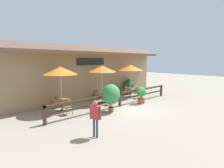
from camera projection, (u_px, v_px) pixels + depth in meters
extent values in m
plane|color=#9E937F|center=(132.00, 109.00, 11.08)|extent=(60.00, 60.00, 0.00)
cube|color=#997A56|center=(92.00, 77.00, 13.89)|extent=(14.00, 0.40, 3.60)
cube|color=brown|center=(96.00, 50.00, 13.21)|extent=(14.28, 1.48, 0.70)
cube|color=black|center=(91.00, 62.00, 13.40)|extent=(2.55, 0.04, 0.54)
cube|color=#3D2D1E|center=(120.00, 93.00, 11.72)|extent=(10.40, 0.14, 0.11)
cube|color=#3D2D1E|center=(120.00, 99.00, 11.78)|extent=(10.40, 0.10, 0.09)
cube|color=#3D2D1E|center=(44.00, 116.00, 8.32)|extent=(0.14, 0.14, 0.95)
cube|color=#3D2D1E|center=(120.00, 99.00, 11.78)|extent=(0.14, 0.14, 0.95)
cube|color=#3D2D1E|center=(161.00, 91.00, 15.23)|extent=(0.14, 0.14, 0.95)
cylinder|color=#B7B2A8|center=(61.00, 93.00, 10.51)|extent=(0.06, 0.06, 2.33)
cone|color=orange|center=(60.00, 71.00, 10.33)|extent=(2.04, 2.04, 0.47)
sphere|color=#B2ADA3|center=(60.00, 67.00, 10.30)|extent=(0.07, 0.07, 0.07)
cylinder|color=olive|center=(62.00, 100.00, 10.57)|extent=(1.04, 1.04, 0.05)
cylinder|color=#333333|center=(62.00, 106.00, 10.62)|extent=(0.07, 0.07, 0.67)
cylinder|color=#333333|center=(62.00, 111.00, 10.66)|extent=(0.57, 0.57, 0.03)
cube|color=brown|center=(68.00, 107.00, 9.95)|extent=(0.43, 0.43, 0.05)
cube|color=brown|center=(66.00, 103.00, 10.06)|extent=(0.40, 0.05, 0.40)
cylinder|color=#2D2D2D|center=(66.00, 112.00, 9.71)|extent=(0.04, 0.04, 0.43)
cylinder|color=#2D2D2D|center=(72.00, 111.00, 9.96)|extent=(0.04, 0.04, 0.43)
cylinder|color=#2D2D2D|center=(63.00, 111.00, 10.00)|extent=(0.04, 0.04, 0.43)
cylinder|color=#2D2D2D|center=(69.00, 110.00, 10.24)|extent=(0.04, 0.04, 0.43)
cube|color=brown|center=(55.00, 102.00, 11.21)|extent=(0.48, 0.48, 0.05)
cube|color=brown|center=(57.00, 99.00, 11.06)|extent=(0.40, 0.10, 0.40)
cylinder|color=#2D2D2D|center=(56.00, 104.00, 11.50)|extent=(0.04, 0.04, 0.43)
cylinder|color=#2D2D2D|center=(51.00, 106.00, 11.21)|extent=(0.04, 0.04, 0.43)
cylinder|color=#2D2D2D|center=(60.00, 105.00, 11.27)|extent=(0.04, 0.04, 0.43)
cylinder|color=#2D2D2D|center=(55.00, 106.00, 10.97)|extent=(0.04, 0.04, 0.43)
cylinder|color=#B7B2A8|center=(102.00, 87.00, 12.70)|extent=(0.06, 0.06, 2.33)
cone|color=orange|center=(102.00, 69.00, 12.52)|extent=(2.04, 2.04, 0.47)
sphere|color=#B2ADA3|center=(102.00, 66.00, 12.49)|extent=(0.07, 0.07, 0.07)
cylinder|color=olive|center=(102.00, 93.00, 12.76)|extent=(1.04, 1.04, 0.05)
cylinder|color=#333333|center=(102.00, 98.00, 12.81)|extent=(0.07, 0.07, 0.67)
cylinder|color=#333333|center=(102.00, 102.00, 12.85)|extent=(0.57, 0.57, 0.03)
cube|color=brown|center=(110.00, 99.00, 12.12)|extent=(0.43, 0.43, 0.05)
cube|color=brown|center=(108.00, 95.00, 12.22)|extent=(0.40, 0.05, 0.40)
cylinder|color=#2D2D2D|center=(110.00, 103.00, 11.88)|extent=(0.04, 0.04, 0.43)
cylinder|color=#2D2D2D|center=(113.00, 102.00, 12.15)|extent=(0.04, 0.04, 0.43)
cylinder|color=#2D2D2D|center=(106.00, 102.00, 12.15)|extent=(0.04, 0.04, 0.43)
cylinder|color=#2D2D2D|center=(110.00, 101.00, 12.42)|extent=(0.04, 0.04, 0.43)
cube|color=brown|center=(95.00, 95.00, 13.38)|extent=(0.48, 0.48, 0.05)
cube|color=brown|center=(96.00, 93.00, 13.20)|extent=(0.40, 0.09, 0.40)
cylinder|color=#2D2D2D|center=(96.00, 97.00, 13.68)|extent=(0.04, 0.04, 0.43)
cylinder|color=#2D2D2D|center=(91.00, 98.00, 13.46)|extent=(0.04, 0.04, 0.43)
cylinder|color=#2D2D2D|center=(98.00, 98.00, 13.36)|extent=(0.04, 0.04, 0.43)
cylinder|color=#2D2D2D|center=(94.00, 99.00, 13.15)|extent=(0.04, 0.04, 0.43)
cylinder|color=#B7B2A8|center=(130.00, 83.00, 14.73)|extent=(0.06, 0.06, 2.33)
cone|color=orange|center=(131.00, 68.00, 14.55)|extent=(2.04, 2.04, 0.47)
sphere|color=#B2ADA3|center=(131.00, 65.00, 14.52)|extent=(0.07, 0.07, 0.07)
cylinder|color=olive|center=(130.00, 89.00, 14.80)|extent=(1.04, 1.04, 0.05)
cylinder|color=#333333|center=(130.00, 93.00, 14.84)|extent=(0.07, 0.07, 0.67)
cylinder|color=#333333|center=(130.00, 97.00, 14.89)|extent=(0.57, 0.57, 0.03)
cube|color=brown|center=(138.00, 93.00, 14.21)|extent=(0.45, 0.45, 0.05)
cube|color=brown|center=(136.00, 90.00, 14.33)|extent=(0.40, 0.07, 0.40)
cylinder|color=#2D2D2D|center=(138.00, 97.00, 13.98)|extent=(0.04, 0.04, 0.43)
cylinder|color=#2D2D2D|center=(141.00, 96.00, 14.21)|extent=(0.04, 0.04, 0.43)
cylinder|color=#2D2D2D|center=(134.00, 96.00, 14.27)|extent=(0.04, 0.04, 0.43)
cylinder|color=#2D2D2D|center=(138.00, 95.00, 14.51)|extent=(0.04, 0.04, 0.43)
cube|color=brown|center=(124.00, 90.00, 15.49)|extent=(0.51, 0.51, 0.05)
cube|color=brown|center=(126.00, 88.00, 15.35)|extent=(0.40, 0.13, 0.40)
cylinder|color=#2D2D2D|center=(123.00, 92.00, 15.78)|extent=(0.04, 0.04, 0.43)
cylinder|color=#2D2D2D|center=(121.00, 93.00, 15.46)|extent=(0.04, 0.04, 0.43)
cylinder|color=#2D2D2D|center=(127.00, 93.00, 15.57)|extent=(0.04, 0.04, 0.43)
cylinder|color=#2D2D2D|center=(125.00, 94.00, 15.26)|extent=(0.04, 0.04, 0.43)
cylinder|color=#9E4C33|center=(141.00, 101.00, 12.56)|extent=(0.49, 0.49, 0.40)
cylinder|color=#9E4C33|center=(141.00, 98.00, 12.54)|extent=(0.53, 0.53, 0.04)
cylinder|color=brown|center=(141.00, 97.00, 12.52)|extent=(0.09, 0.09, 0.21)
ellipsoid|color=#338442|center=(141.00, 92.00, 12.47)|extent=(0.72, 0.65, 0.72)
cylinder|color=#9E4C33|center=(111.00, 109.00, 10.54)|extent=(0.31, 0.31, 0.30)
cylinder|color=#9E4C33|center=(111.00, 107.00, 10.52)|extent=(0.33, 0.33, 0.04)
cylinder|color=brown|center=(111.00, 104.00, 10.49)|extent=(0.06, 0.06, 0.37)
ellipsoid|color=#338442|center=(111.00, 94.00, 10.41)|extent=(1.15, 1.03, 1.22)
cylinder|color=brown|center=(129.00, 92.00, 16.15)|extent=(0.58, 0.58, 0.31)
cylinder|color=brown|center=(129.00, 91.00, 16.14)|extent=(0.63, 0.63, 0.04)
ellipsoid|color=#1E5B2D|center=(129.00, 85.00, 16.07)|extent=(0.90, 0.81, 1.16)
cylinder|color=#2D334C|center=(97.00, 128.00, 6.99)|extent=(0.09, 0.09, 0.77)
cylinder|color=#2D334C|center=(94.00, 128.00, 7.07)|extent=(0.09, 0.09, 0.77)
cube|color=#B23333|center=(95.00, 112.00, 6.94)|extent=(0.29, 0.45, 0.54)
cylinder|color=#B23333|center=(100.00, 113.00, 6.81)|extent=(0.07, 0.07, 0.52)
cylinder|color=#B23333|center=(91.00, 111.00, 7.07)|extent=(0.07, 0.07, 0.52)
sphere|color=#9E704C|center=(95.00, 103.00, 6.89)|extent=(0.21, 0.21, 0.21)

